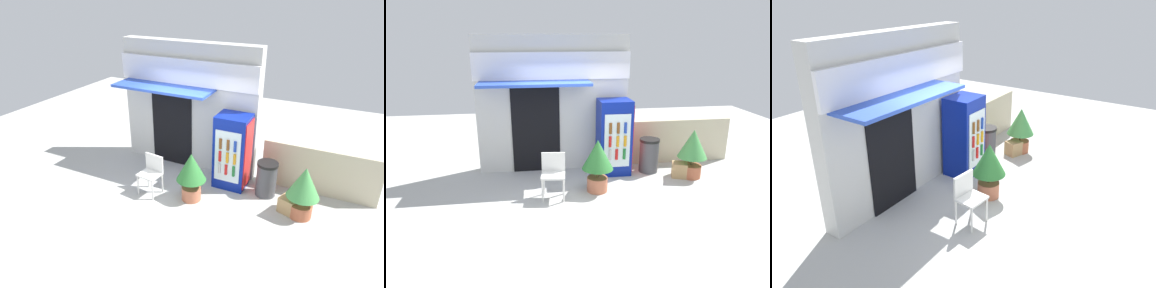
{
  "view_description": "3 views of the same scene",
  "coord_description": "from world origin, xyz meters",
  "views": [
    {
      "loc": [
        3.02,
        -5.33,
        4.27
      ],
      "look_at": [
        0.19,
        0.47,
        1.2
      ],
      "focal_mm": 31.82,
      "sensor_mm": 36.0,
      "label": 1
    },
    {
      "loc": [
        -1.06,
        -6.2,
        3.11
      ],
      "look_at": [
        -0.07,
        0.47,
        0.95
      ],
      "focal_mm": 32.54,
      "sensor_mm": 36.0,
      "label": 2
    },
    {
      "loc": [
        -4.98,
        -2.73,
        3.73
      ],
      "look_at": [
        0.01,
        0.61,
        1.11
      ],
      "focal_mm": 33.65,
      "sensor_mm": 36.0,
      "label": 3
    }
  ],
  "objects": [
    {
      "name": "trash_bin",
      "position": [
        1.69,
        1.1,
        0.4
      ],
      "size": [
        0.46,
        0.46,
        0.8
      ],
      "color": "#47474C",
      "rests_on": "ground"
    },
    {
      "name": "potted_plant_curbside",
      "position": [
        2.52,
        0.64,
        0.67
      ],
      "size": [
        0.64,
        0.64,
        1.1
      ],
      "color": "#AD5B3D",
      "rests_on": "ground"
    },
    {
      "name": "potted_plant_near_shop",
      "position": [
        0.29,
        0.23,
        0.68
      ],
      "size": [
        0.64,
        0.64,
        1.09
      ],
      "color": "#BC6B4C",
      "rests_on": "ground"
    },
    {
      "name": "ground",
      "position": [
        0.0,
        0.0,
        0.0
      ],
      "size": [
        16.0,
        16.0,
        0.0
      ],
      "primitive_type": "plane",
      "color": "#B2B2AD"
    },
    {
      "name": "stone_boundary_wall",
      "position": [
        2.69,
        1.7,
        0.54
      ],
      "size": [
        2.48,
        0.21,
        1.08
      ],
      "primitive_type": "cube",
      "color": "beige",
      "rests_on": "ground"
    },
    {
      "name": "storefront_building",
      "position": [
        -0.49,
        1.69,
        1.59
      ],
      "size": [
        3.45,
        1.12,
        3.09
      ],
      "color": "silver",
      "rests_on": "ground"
    },
    {
      "name": "plastic_chair",
      "position": [
        -0.61,
        0.1,
        0.53
      ],
      "size": [
        0.5,
        0.45,
        0.89
      ],
      "color": "silver",
      "rests_on": "ground"
    },
    {
      "name": "cardboard_box",
      "position": [
        2.27,
        0.68,
        0.17
      ],
      "size": [
        0.41,
        0.4,
        0.33
      ],
      "primitive_type": "cube",
      "rotation": [
        0.0,
        0.0,
        -0.36
      ],
      "color": "tan",
      "rests_on": "ground"
    },
    {
      "name": "drink_cooler",
      "position": [
        0.86,
        1.16,
        0.86
      ],
      "size": [
        0.74,
        0.67,
        1.71
      ],
      "color": "navy",
      "rests_on": "ground"
    }
  ]
}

